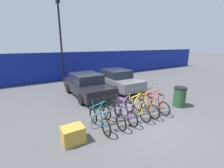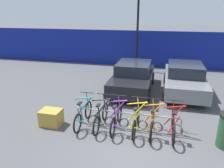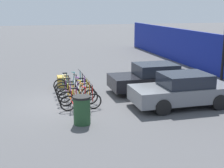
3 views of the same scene
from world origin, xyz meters
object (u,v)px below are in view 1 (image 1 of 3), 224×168
object	(u,v)px
car_grey	(117,79)
car_black	(87,85)
bicycle_black	(113,116)
lamp_post	(61,40)
trash_bin	(180,97)
bicycle_teal	(99,120)
bicycle_red	(155,104)
cargo_crate	(73,135)
bicycle_purple	(124,113)
bicycle_orange	(145,107)
bicycle_yellow	(137,109)
bike_rack	(128,107)

from	to	relation	value
car_grey	car_black	bearing A→B (deg)	-173.11
bicycle_black	lamp_post	distance (m)	8.57
car_grey	trash_bin	distance (m)	4.53
car_black	bicycle_teal	bearing A→B (deg)	-106.38
car_black	car_grey	size ratio (longest dim) A/B	0.99
bicycle_teal	lamp_post	bearing A→B (deg)	81.51
bicycle_red	lamp_post	size ratio (longest dim) A/B	0.27
car_black	cargo_crate	bearing A→B (deg)	-118.20
bicycle_purple	bicycle_orange	xyz separation A→B (m)	(1.18, 0.00, 0.00)
bicycle_black	bicycle_orange	xyz separation A→B (m)	(1.71, 0.00, 0.00)
bicycle_purple	bicycle_yellow	size ratio (longest dim) A/B	1.00
bicycle_purple	car_grey	distance (m)	4.85
bicycle_purple	car_grey	size ratio (longest dim) A/B	0.40
bicycle_purple	cargo_crate	world-z (taller)	bicycle_purple
bicycle_yellow	lamp_post	distance (m)	8.64
trash_bin	car_grey	bearing A→B (deg)	102.18
bicycle_orange	car_black	size ratio (longest dim) A/B	0.40
bicycle_yellow	bicycle_red	xyz separation A→B (m)	(1.17, 0.00, 0.00)
bicycle_yellow	trash_bin	distance (m)	2.71
car_grey	trash_bin	bearing A→B (deg)	-77.82
bicycle_black	cargo_crate	xyz separation A→B (m)	(-1.72, -0.26, -0.10)
bike_rack	bicycle_red	world-z (taller)	bicycle_red
car_black	car_grey	xyz separation A→B (m)	(2.44, 0.29, 0.00)
bicycle_black	car_black	bearing A→B (deg)	78.99
bicycle_black	bicycle_yellow	size ratio (longest dim) A/B	1.00
bicycle_teal	car_black	bearing A→B (deg)	70.61
bike_rack	bicycle_red	xyz separation A→B (m)	(1.50, -0.15, -0.11)
bicycle_red	bicycle_purple	bearing A→B (deg)	-179.59
bicycle_red	car_grey	xyz separation A→B (m)	(0.58, 4.20, 0.31)
bicycle_teal	bicycle_black	size ratio (longest dim) A/B	1.00
bicycle_purple	lamp_post	size ratio (longest dim) A/B	0.27
car_black	lamp_post	distance (m)	4.97
car_black	lamp_post	world-z (taller)	lamp_post
bicycle_teal	cargo_crate	size ratio (longest dim) A/B	2.44
bicycle_purple	bicycle_teal	bearing A→B (deg)	177.72
lamp_post	bicycle_red	bearing A→B (deg)	-74.30
bike_rack	bicycle_red	size ratio (longest dim) A/B	2.08
bicycle_orange	lamp_post	xyz separation A→B (m)	(-1.59, 7.97, 3.15)
bicycle_black	trash_bin	world-z (taller)	bicycle_black
lamp_post	bicycle_orange	bearing A→B (deg)	-78.75
bicycle_orange	cargo_crate	size ratio (longest dim) A/B	2.44
bicycle_red	lamp_post	world-z (taller)	lamp_post
trash_bin	cargo_crate	distance (m)	5.63
bicycle_orange	cargo_crate	xyz separation A→B (m)	(-3.44, -0.26, -0.10)
bike_rack	cargo_crate	bearing A→B (deg)	-171.00
bicycle_black	car_black	xyz separation A→B (m)	(0.51, 3.91, 0.31)
bike_rack	car_black	distance (m)	3.78
bicycle_red	trash_bin	distance (m)	1.55
car_black	bicycle_orange	bearing A→B (deg)	-72.89
bike_rack	cargo_crate	distance (m)	2.63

